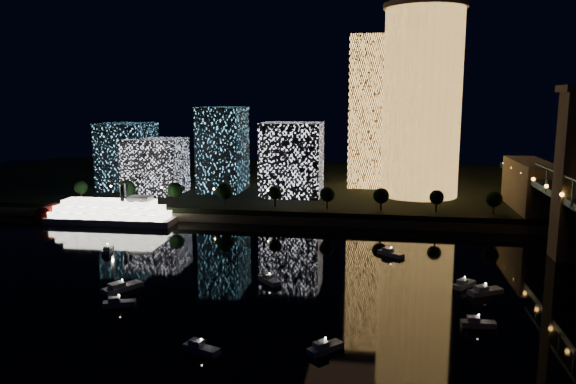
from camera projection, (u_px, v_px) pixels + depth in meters
The scene contains 10 objects.
ground at pixel (335, 309), 125.39m from camera, with size 520.00×520.00×0.00m, color black.
far_bank at pixel (360, 186), 280.61m from camera, with size 420.00×160.00×5.00m, color black.
seawall at pixel (353, 222), 204.90m from camera, with size 420.00×6.00×3.00m, color #6B5E4C.
tower_cylindrical at pixel (422, 102), 233.68m from camera, with size 34.00×34.00×78.96m.
tower_rectangular at pixel (373, 112), 260.70m from camera, with size 21.71×21.71×69.07m, color #FFB151.
midrise_blocks at pixel (203, 157), 247.14m from camera, with size 99.98×34.40×37.20m.
riverboat at pixel (104, 213), 208.66m from camera, with size 51.94×12.16×15.57m.
motorboats at pixel (290, 290), 134.99m from camera, with size 113.38×76.45×2.78m.
esplanade_trees at pixel (264, 193), 214.65m from camera, with size 165.67×6.72×8.86m.
street_lamps at pixel (268, 194), 220.71m from camera, with size 132.70×0.70×5.65m.
Camera 1 is at (8.86, -119.31, 46.92)m, focal length 35.00 mm.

